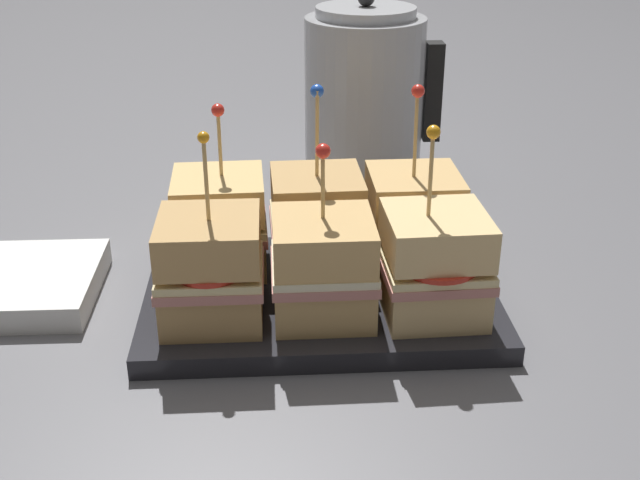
# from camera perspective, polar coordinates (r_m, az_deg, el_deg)

# --- Properties ---
(ground_plane) EXTENTS (6.00, 6.00, 0.00)m
(ground_plane) POSITION_cam_1_polar(r_m,az_deg,el_deg) (0.72, 0.00, -4.64)
(ground_plane) COLOR slate
(serving_platter) EXTENTS (0.31, 0.21, 0.02)m
(serving_platter) POSITION_cam_1_polar(r_m,az_deg,el_deg) (0.71, 0.00, -4.02)
(serving_platter) COLOR #232328
(serving_platter) RESTS_ON ground_plane
(sandwich_front_left) EXTENTS (0.08, 0.08, 0.16)m
(sandwich_front_left) POSITION_cam_1_polar(r_m,az_deg,el_deg) (0.65, -7.78, -2.09)
(sandwich_front_left) COLOR tan
(sandwich_front_left) RESTS_ON serving_platter
(sandwich_front_center) EXTENTS (0.09, 0.09, 0.15)m
(sandwich_front_center) POSITION_cam_1_polar(r_m,az_deg,el_deg) (0.65, 0.41, -1.95)
(sandwich_front_center) COLOR tan
(sandwich_front_center) RESTS_ON serving_platter
(sandwich_front_right) EXTENTS (0.09, 0.09, 0.16)m
(sandwich_front_right) POSITION_cam_1_polar(r_m,az_deg,el_deg) (0.66, 8.14, -1.73)
(sandwich_front_right) COLOR #DBB77A
(sandwich_front_right) RESTS_ON serving_platter
(sandwich_back_left) EXTENTS (0.09, 0.09, 0.15)m
(sandwich_back_left) POSITION_cam_1_polar(r_m,az_deg,el_deg) (0.73, -7.14, 1.26)
(sandwich_back_left) COLOR tan
(sandwich_back_left) RESTS_ON serving_platter
(sandwich_back_center) EXTENTS (0.09, 0.09, 0.17)m
(sandwich_back_center) POSITION_cam_1_polar(r_m,az_deg,el_deg) (0.73, -0.34, 1.40)
(sandwich_back_center) COLOR tan
(sandwich_back_center) RESTS_ON serving_platter
(sandwich_back_right) EXTENTS (0.09, 0.09, 0.17)m
(sandwich_back_right) POSITION_cam_1_polar(r_m,az_deg,el_deg) (0.74, 6.62, 1.46)
(sandwich_back_right) COLOR tan
(sandwich_back_right) RESTS_ON serving_platter
(kettle_steel) EXTENTS (0.16, 0.14, 0.23)m
(kettle_steel) POSITION_cam_1_polar(r_m,az_deg,el_deg) (0.97, 3.20, 10.10)
(kettle_steel) COLOR #B7BABF
(kettle_steel) RESTS_ON ground_plane
(napkin_stack) EXTENTS (0.14, 0.14, 0.02)m
(napkin_stack) POSITION_cam_1_polar(r_m,az_deg,el_deg) (0.78, -20.48, -2.97)
(napkin_stack) COLOR white
(napkin_stack) RESTS_ON ground_plane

